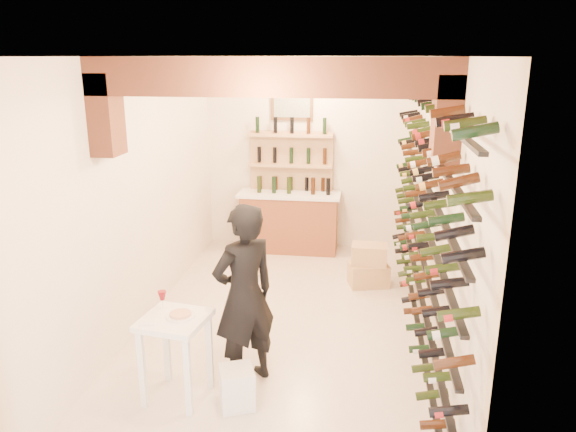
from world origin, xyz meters
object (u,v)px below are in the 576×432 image
object	(u,v)px
back_counter	(289,220)
white_stool	(237,387)
tasting_table	(175,332)
wine_rack	(418,208)
chrome_barstool	(250,295)
crate_lower	(368,275)
person	(244,296)

from	to	relation	value
back_counter	white_stool	bearing A→B (deg)	-88.79
white_stool	tasting_table	bearing A→B (deg)	173.69
wine_rack	chrome_barstool	distance (m)	2.25
tasting_table	crate_lower	bearing A→B (deg)	67.27
wine_rack	back_counter	size ratio (longest dim) A/B	3.35
wine_rack	chrome_barstool	xyz separation A→B (m)	(-1.94, -0.13, -1.14)
back_counter	person	distance (m)	3.97
tasting_table	wine_rack	bearing A→B (deg)	44.56
tasting_table	back_counter	bearing A→B (deg)	92.20
person	chrome_barstool	distance (m)	1.30
wine_rack	back_counter	bearing A→B (deg)	124.66
chrome_barstool	crate_lower	distance (m)	2.06
person	crate_lower	bearing A→B (deg)	-158.60
person	chrome_barstool	xyz separation A→B (m)	(-0.19, 1.17, -0.53)
wine_rack	tasting_table	xyz separation A→B (m)	(-2.34, -1.68, -0.85)
chrome_barstool	crate_lower	bearing A→B (deg)	45.08
tasting_table	person	size ratio (longest dim) A/B	0.55
person	chrome_barstool	bearing A→B (deg)	-123.65
wine_rack	tasting_table	distance (m)	3.00
back_counter	person	size ratio (longest dim) A/B	0.91
back_counter	crate_lower	distance (m)	1.92
chrome_barstool	crate_lower	world-z (taller)	chrome_barstool
crate_lower	chrome_barstool	bearing A→B (deg)	-134.92
wine_rack	chrome_barstool	bearing A→B (deg)	-176.08
wine_rack	crate_lower	world-z (taller)	wine_rack
white_stool	chrome_barstool	distance (m)	1.64
white_stool	chrome_barstool	xyz separation A→B (m)	(-0.20, 1.61, 0.22)
wine_rack	back_counter	xyz separation A→B (m)	(-1.83, 2.65, -1.02)
wine_rack	white_stool	size ratio (longest dim) A/B	14.65
tasting_table	white_stool	xyz separation A→B (m)	(0.60, -0.07, -0.50)
tasting_table	person	xyz separation A→B (m)	(0.60, 0.37, 0.24)
white_stool	crate_lower	bearing A→B (deg)	67.90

